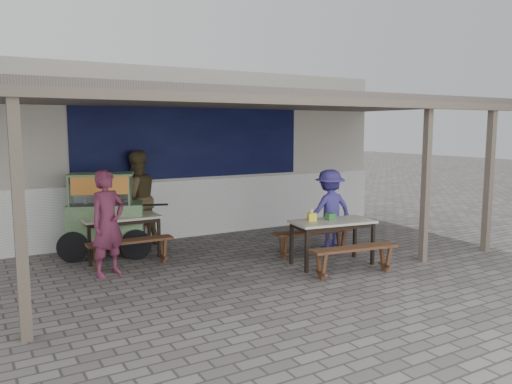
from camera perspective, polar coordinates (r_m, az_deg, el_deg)
The scene contains 17 objects.
ground at distance 8.30m, azimuth 2.71°, elevation -8.63°, with size 60.00×60.00×0.00m, color slate.
back_wall at distance 11.16m, azimuth -7.30°, elevation 4.40°, with size 9.00×1.28×3.50m.
warung_roof at distance 8.76m, azimuth -0.34°, elevation 10.18°, with size 9.00×4.21×2.81m.
table_left at distance 9.04m, azimuth -15.22°, elevation -3.19°, with size 1.32×0.70×0.75m.
bench_left_street at distance 8.53m, azimuth -14.12°, elevation -6.08°, with size 1.41×0.30×0.45m.
bench_left_wall at distance 9.69m, azimuth -16.05°, elevation -4.54°, with size 1.41×0.30×0.45m.
table_right at distance 8.42m, azimuth 8.73°, elevation -3.79°, with size 1.44×0.83×0.75m.
bench_right_street at distance 7.95m, azimuth 11.17°, elevation -6.96°, with size 1.49×0.48×0.45m.
bench_right_wall at distance 9.05m, azimuth 6.51°, elevation -5.11°, with size 1.49×0.48×0.45m.
vendor_cart at distance 9.24m, azimuth -16.90°, elevation -2.14°, with size 1.91×1.15×1.49m.
patron_street_side at distance 8.01m, azimuth -16.57°, elevation -3.44°, with size 0.60×0.40×1.65m, color #692842.
patron_wall_side at distance 9.94m, azimuth -13.52°, elevation -0.71°, with size 0.90×0.70×1.85m, color brown.
patron_right_table at distance 9.54m, azimuth 8.40°, elevation -1.96°, with size 0.97×0.56×1.51m, color #433A96.
tissue_box at distance 8.33m, azimuth 6.40°, elevation -2.83°, with size 0.13×0.13×0.13m, color yellow.
donation_box at distance 8.46m, azimuth 8.51°, elevation -2.80°, with size 0.16×0.11×0.11m, color #316F37.
condiment_jar at distance 9.14m, azimuth -14.18°, elevation -2.27°, with size 0.07×0.07×0.08m, color beige.
condiment_bowl at distance 9.08m, azimuth -16.28°, elevation -2.52°, with size 0.18×0.18×0.05m, color white.
Camera 1 is at (-4.34, -6.69, 2.28)m, focal length 35.00 mm.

